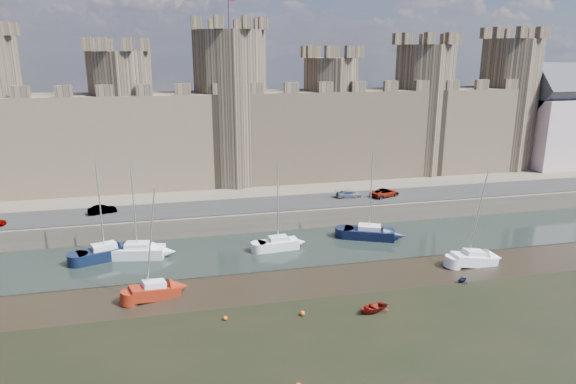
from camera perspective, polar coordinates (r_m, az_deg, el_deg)
name	(u,v)px	position (r m, az deg, el deg)	size (l,w,h in m)	color
ground	(289,375)	(39.26, 0.08, -19.69)	(160.00, 160.00, 0.00)	black
water_channel	(242,252)	(60.14, -5.10, -6.64)	(160.00, 12.00, 0.08)	black
quay	(214,172)	(94.02, -8.18, 2.17)	(160.00, 60.00, 2.50)	#4C443A
road	(231,207)	(68.67, -6.31, -1.62)	(160.00, 7.00, 0.10)	black
castle	(215,124)	(80.30, -8.16, 7.48)	(108.50, 11.00, 29.00)	#42382B
car_1	(102,210)	(69.37, -19.94, -1.85)	(1.21, 3.46, 1.14)	gray
car_2	(349,194)	(72.85, 6.79, -0.23)	(1.50, 3.69, 1.07)	gray
car_3	(385,193)	(74.01, 10.72, -0.09)	(2.02, 4.39, 1.22)	gray
sailboat_0	(138,251)	(60.46, -16.36, -6.30)	(6.19, 3.29, 11.00)	silver
sailboat_1	(105,252)	(61.03, -19.69, -6.35)	(6.14, 3.98, 11.47)	black
sailboat_2	(278,243)	(60.32, -1.11, -5.72)	(4.83, 2.21, 10.13)	silver
sailboat_3	(369,233)	(64.52, 9.02, -4.47)	(6.57, 4.73, 10.75)	black
sailboat_4	(155,290)	(50.80, -14.61, -10.52)	(4.92, 3.00, 10.77)	maroon
sailboat_5	(474,258)	(59.80, 19.93, -6.94)	(4.96, 1.99, 10.65)	white
dinghy_4	(373,308)	(47.72, 9.38, -12.62)	(2.12, 0.61, 2.97)	maroon
dinghy_7	(463,279)	(55.33, 18.82, -9.15)	(1.13, 0.69, 1.31)	black
buoy_1	(225,318)	(46.11, -6.99, -13.74)	(0.39, 0.39, 0.39)	#FC5C0B
buoy_3	(302,313)	(46.49, 1.62, -13.32)	(0.46, 0.46, 0.46)	#EA510A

